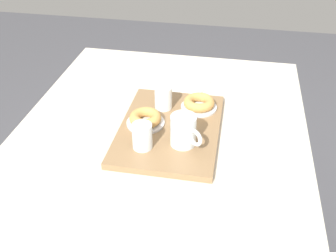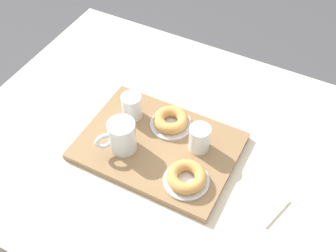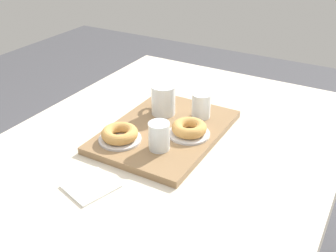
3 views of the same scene
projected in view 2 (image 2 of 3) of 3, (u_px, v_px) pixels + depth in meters
The scene contains 11 objects.
ground_plane at pixel (165, 251), 1.81m from camera, with size 6.00×6.00×0.00m, color #47474C.
dining_table at pixel (164, 161), 1.32m from camera, with size 1.19×0.96×0.76m.
serving_tray at pixel (159, 147), 1.22m from camera, with size 0.45×0.32×0.02m, color olive.
tea_mug_left at pixel (122, 137), 1.17m from camera, with size 0.09×0.10×0.10m.
water_glass_near at pixel (199, 139), 1.17m from camera, with size 0.06×0.06×0.08m.
water_glass_far at pixel (132, 107), 1.25m from camera, with size 0.06×0.06×0.08m.
donut_plate_left at pixel (186, 181), 1.12m from camera, with size 0.13×0.13×0.01m, color silver.
sugar_donut_left at pixel (187, 177), 1.11m from camera, with size 0.11×0.11×0.03m, color tan.
donut_plate_right at pixel (172, 125), 1.25m from camera, with size 0.13×0.13×0.01m, color silver.
sugar_donut_right at pixel (172, 120), 1.24m from camera, with size 0.11×0.11×0.03m, color tan.
paper_napkin at pixel (260, 201), 1.11m from camera, with size 0.12×0.11×0.01m, color white.
Camera 2 is at (0.37, -0.69, 1.72)m, focal length 44.64 mm.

